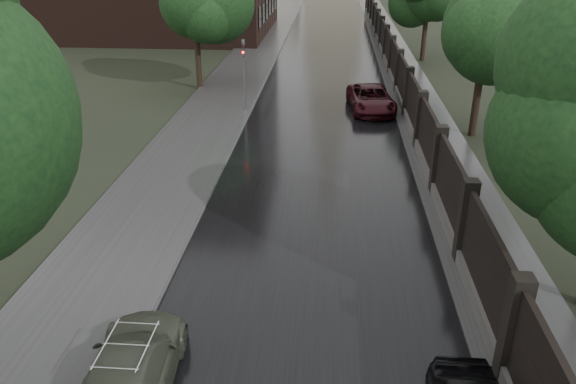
{
  "coord_description": "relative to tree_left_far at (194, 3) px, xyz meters",
  "views": [
    {
      "loc": [
        0.49,
        -5.13,
        9.17
      ],
      "look_at": [
        -0.82,
        11.35,
        1.5
      ],
      "focal_mm": 35.0,
      "sensor_mm": 36.0,
      "label": 1
    }
  ],
  "objects": [
    {
      "name": "traffic_light",
      "position": [
        3.7,
        -5.01,
        -2.84
      ],
      "size": [
        0.16,
        0.32,
        4.0
      ],
      "color": "#59595E",
      "rests_on": "ground"
    },
    {
      "name": "car_right_far",
      "position": [
        10.7,
        -4.13,
        -4.55
      ],
      "size": [
        2.81,
        5.19,
        1.38
      ],
      "primitive_type": "imported",
      "rotation": [
        0.0,
        0.0,
        0.11
      ],
      "color": "black",
      "rests_on": "ground"
    },
    {
      "name": "volga_sedan",
      "position": [
        4.4,
        -26.17,
        -4.58
      ],
      "size": [
        2.16,
        4.67,
        1.32
      ],
      "primitive_type": "imported",
      "rotation": [
        0.0,
        0.0,
        3.21
      ],
      "color": "#434839",
      "rests_on": "ground"
    },
    {
      "name": "tree_right_b",
      "position": [
        15.5,
        -8.0,
        -0.29
      ],
      "size": [
        4.08,
        4.08,
        7.01
      ],
      "color": "black",
      "rests_on": "ground"
    },
    {
      "name": "fence_right",
      "position": [
        12.6,
        2.01,
        -4.23
      ],
      "size": [
        0.45,
        75.72,
        2.7
      ],
      "color": "#383533",
      "rests_on": "ground"
    },
    {
      "name": "tree_left_far",
      "position": [
        0.0,
        0.0,
        0.0
      ],
      "size": [
        4.25,
        4.25,
        7.39
      ],
      "color": "black",
      "rests_on": "ground"
    }
  ]
}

